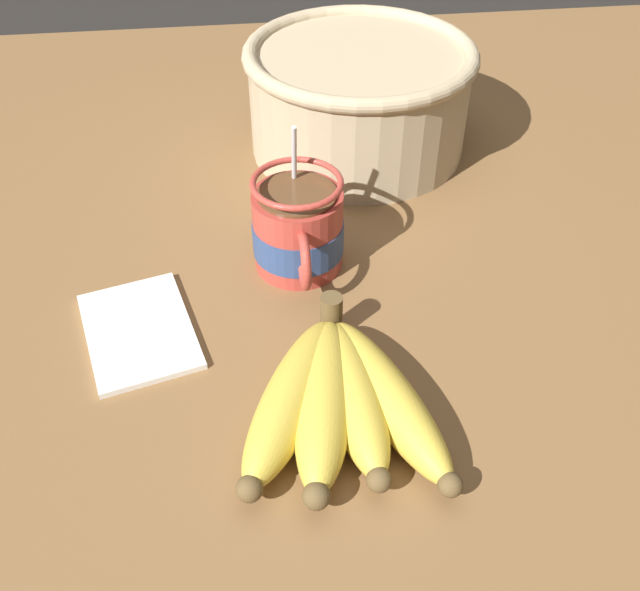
# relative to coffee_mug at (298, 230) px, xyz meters

# --- Properties ---
(table) EXTENTS (1.38, 1.38, 0.03)m
(table) POSITION_rel_coffee_mug_xyz_m (0.06, -0.02, -0.06)
(table) COLOR brown
(table) RESTS_ON ground
(coffee_mug) EXTENTS (0.13, 0.09, 0.14)m
(coffee_mug) POSITION_rel_coffee_mug_xyz_m (0.00, 0.00, 0.00)
(coffee_mug) COLOR #B23D33
(coffee_mug) RESTS_ON table
(banana_bunch) EXTENTS (0.20, 0.18, 0.05)m
(banana_bunch) POSITION_rel_coffee_mug_xyz_m (0.20, 0.01, -0.02)
(banana_bunch) COLOR brown
(banana_bunch) RESTS_ON table
(woven_basket) EXTENTS (0.27, 0.27, 0.13)m
(woven_basket) POSITION_rel_coffee_mug_xyz_m (-0.22, 0.10, 0.03)
(woven_basket) COLOR tan
(woven_basket) RESTS_ON table
(napkin) EXTENTS (0.15, 0.12, 0.01)m
(napkin) POSITION_rel_coffee_mug_xyz_m (0.08, -0.15, -0.04)
(napkin) COLOR white
(napkin) RESTS_ON table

